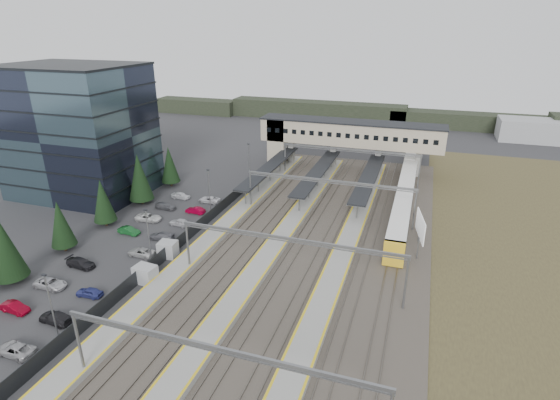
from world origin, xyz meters
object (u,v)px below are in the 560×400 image
(relay_cabin_near, at_px, (145,274))
(relay_cabin_far, at_px, (168,249))
(footbridge, at_px, (338,135))
(office_building, at_px, (78,131))
(billboard, at_px, (420,227))
(train, at_px, (407,184))

(relay_cabin_near, xyz_separation_m, relay_cabin_far, (-0.90, 6.75, -0.00))
(relay_cabin_far, height_order, footbridge, footbridge)
(relay_cabin_near, height_order, relay_cabin_far, relay_cabin_near)
(office_building, relative_size, relay_cabin_near, 8.33)
(office_building, bearing_deg, billboard, -4.24)
(footbridge, bearing_deg, train, -34.57)
(office_building, relative_size, train, 0.41)
(office_building, xyz_separation_m, footbridge, (43.70, 30.00, -4.26))
(office_building, distance_m, relay_cabin_far, 35.93)
(relay_cabin_far, bearing_deg, relay_cabin_near, -82.39)
(office_building, height_order, train, office_building)
(relay_cabin_near, bearing_deg, footbridge, 76.02)
(footbridge, bearing_deg, billboard, -60.85)
(office_building, bearing_deg, footbridge, 34.47)
(office_building, relative_size, footbridge, 0.60)
(relay_cabin_near, relative_size, footbridge, 0.07)
(office_building, xyz_separation_m, billboard, (63.04, -4.67, -8.37))
(office_building, xyz_separation_m, train, (60.00, 18.77, -10.14))
(relay_cabin_near, distance_m, footbridge, 56.52)
(relay_cabin_far, distance_m, train, 47.71)
(relay_cabin_near, distance_m, relay_cabin_far, 6.81)
(footbridge, bearing_deg, office_building, -145.53)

